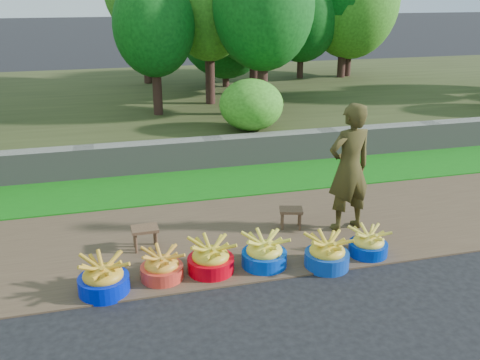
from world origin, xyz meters
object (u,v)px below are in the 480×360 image
object	(u,v)px
basin_a	(103,278)
basin_d	(264,253)
basin_b	(162,267)
vendor_woman	(349,168)
basin_f	(368,244)
basin_c	(211,259)
stool_left	(145,232)
basin_e	(327,253)
stool_right	(291,213)

from	to	relation	value
basin_a	basin_d	bearing A→B (deg)	3.19
basin_b	vendor_woman	xyz separation A→B (m)	(2.56, 0.68, 0.72)
basin_a	basin_d	size ratio (longest dim) A/B	1.02
basin_d	basin_f	size ratio (longest dim) A/B	1.13
basin_a	basin_c	world-z (taller)	basin_a
basin_c	stool_left	distance (m)	1.01
basin_a	basin_f	bearing A→B (deg)	0.59
basin_c	vendor_woman	bearing A→B (deg)	18.53
basin_a	stool_left	bearing A→B (deg)	59.13
basin_a	basin_f	distance (m)	3.13
basin_d	vendor_woman	distance (m)	1.69
basin_c	basin_e	distance (m)	1.35
basin_d	stool_right	distance (m)	1.12
basin_c	basin_b	bearing A→B (deg)	-178.80
basin_c	basin_f	world-z (taller)	basin_c
stool_right	vendor_woman	size ratio (longest dim) A/B	0.21
basin_a	vendor_woman	world-z (taller)	vendor_woman
vendor_woman	basin_c	bearing A→B (deg)	9.40
stool_left	stool_right	bearing A→B (deg)	3.47
basin_f	basin_c	bearing A→B (deg)	177.27
basin_a	basin_c	bearing A→B (deg)	5.96
basin_b	basin_f	bearing A→B (deg)	-1.85
basin_d	basin_e	xyz separation A→B (m)	(0.70, -0.20, -0.00)
basin_b	basin_c	size ratio (longest dim) A/B	0.90
basin_c	basin_a	bearing A→B (deg)	-174.04
basin_e	basin_a	bearing A→B (deg)	177.80
basin_c	stool_right	xyz separation A→B (m)	(1.30, 0.88, 0.06)
basin_b	stool_left	xyz separation A→B (m)	(-0.10, 0.77, 0.09)
basin_e	stool_right	bearing A→B (deg)	91.97
basin_d	basin_f	bearing A→B (deg)	-3.06
basin_c	vendor_woman	distance (m)	2.23
basin_b	basin_e	world-z (taller)	basin_e
stool_right	basin_b	bearing A→B (deg)	-154.32
stool_left	vendor_woman	size ratio (longest dim) A/B	0.19
basin_c	basin_d	bearing A→B (deg)	-2.05
basin_b	stool_left	world-z (taller)	basin_b
basin_a	stool_left	distance (m)	1.04
basin_c	basin_d	size ratio (longest dim) A/B	1.01
basin_a	basin_b	bearing A→B (deg)	10.10
basin_d	basin_e	distance (m)	0.73
basin_b	stool_left	distance (m)	0.79
basin_a	basin_f	world-z (taller)	basin_a
basin_e	vendor_woman	world-z (taller)	vendor_woman
basin_e	stool_left	xyz separation A→B (m)	(-2.00, 0.98, 0.07)
stool_left	basin_c	bearing A→B (deg)	-49.02
basin_f	vendor_woman	world-z (taller)	vendor_woman
basin_d	vendor_woman	xyz separation A→B (m)	(1.37, 0.69, 0.70)
basin_d	basin_a	bearing A→B (deg)	-176.81
basin_b	stool_right	distance (m)	2.06
basin_c	basin_f	distance (m)	1.94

